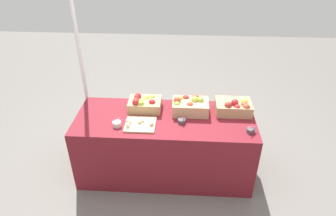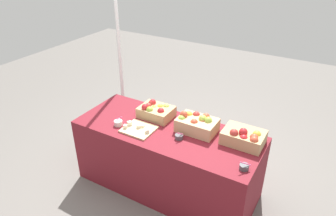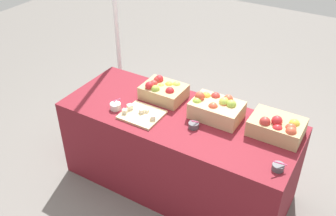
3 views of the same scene
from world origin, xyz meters
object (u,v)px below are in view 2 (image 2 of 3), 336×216
at_px(apple_crate_right, 156,111).
at_px(cutting_board_front, 138,129).
at_px(apple_crate_middle, 197,123).
at_px(apple_crate_left, 244,137).
at_px(sample_bowl_mid, 179,137).
at_px(sample_bowl_near, 244,167).
at_px(sample_bowl_far, 118,123).
at_px(tent_pole, 120,56).

height_order(apple_crate_right, cutting_board_front, apple_crate_right).
bearing_deg(cutting_board_front, apple_crate_middle, 29.42).
relative_size(apple_crate_left, sample_bowl_mid, 4.20).
bearing_deg(apple_crate_middle, sample_bowl_near, -29.43).
xyz_separation_m(apple_crate_left, sample_bowl_near, (0.12, -0.36, -0.05)).
height_order(apple_crate_middle, sample_bowl_mid, apple_crate_middle).
relative_size(sample_bowl_mid, sample_bowl_far, 0.81).
distance_m(apple_crate_left, apple_crate_right, 0.98).
distance_m(apple_crate_middle, sample_bowl_mid, 0.24).
height_order(apple_crate_right, sample_bowl_mid, apple_crate_right).
distance_m(sample_bowl_near, sample_bowl_mid, 0.69).
bearing_deg(apple_crate_middle, sample_bowl_mid, -110.94).
bearing_deg(tent_pole, apple_crate_middle, -20.20).
bearing_deg(sample_bowl_far, tent_pole, 125.48).
height_order(sample_bowl_far, tent_pole, tent_pole).
xyz_separation_m(sample_bowl_near, sample_bowl_mid, (-0.68, 0.12, -0.00)).
height_order(apple_crate_right, tent_pole, tent_pole).
bearing_deg(apple_crate_right, apple_crate_left, -0.75).
relative_size(apple_crate_left, cutting_board_front, 1.23).
height_order(cutting_board_front, sample_bowl_mid, sample_bowl_mid).
relative_size(apple_crate_middle, apple_crate_right, 1.10).
xyz_separation_m(apple_crate_left, tent_pole, (-1.78, 0.46, 0.33)).
xyz_separation_m(apple_crate_right, sample_bowl_far, (-0.24, -0.34, -0.04)).
bearing_deg(apple_crate_middle, apple_crate_left, 2.07).
height_order(sample_bowl_mid, sample_bowl_far, sample_bowl_far).
distance_m(apple_crate_middle, sample_bowl_far, 0.80).
relative_size(apple_crate_middle, tent_pole, 0.17).
bearing_deg(tent_pole, apple_crate_left, -14.55).
bearing_deg(tent_pole, sample_bowl_mid, -29.65).
bearing_deg(apple_crate_left, apple_crate_right, 179.25).
bearing_deg(sample_bowl_near, apple_crate_left, 108.95).
height_order(sample_bowl_near, tent_pole, tent_pole).
height_order(sample_bowl_near, sample_bowl_mid, sample_bowl_near).
xyz_separation_m(cutting_board_front, sample_bowl_near, (1.11, -0.05, 0.01)).
relative_size(apple_crate_middle, sample_bowl_near, 3.99).
distance_m(sample_bowl_near, tent_pole, 2.10).
height_order(apple_crate_right, sample_bowl_near, apple_crate_right).
distance_m(sample_bowl_mid, sample_bowl_far, 0.66).
distance_m(apple_crate_left, sample_bowl_mid, 0.61).
bearing_deg(cutting_board_front, sample_bowl_near, -2.68).
xyz_separation_m(apple_crate_middle, sample_bowl_mid, (-0.08, -0.21, -0.06)).
bearing_deg(sample_bowl_far, cutting_board_front, 7.19).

